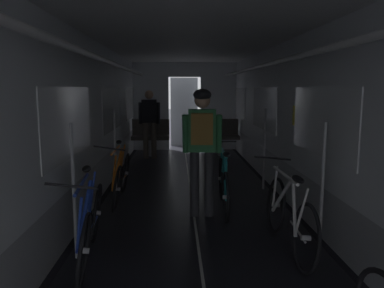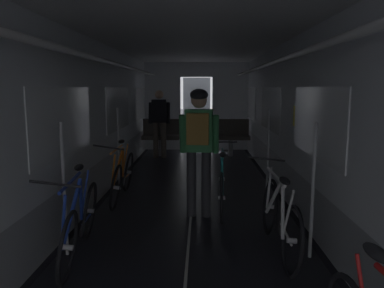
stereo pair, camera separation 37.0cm
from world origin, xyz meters
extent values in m
cube|color=black|center=(-1.41, 3.25, 0.00)|extent=(0.08, 11.50, 0.01)
cube|color=black|center=(1.41, 3.25, 0.00)|extent=(0.08, 11.50, 0.01)
cube|color=beige|center=(0.00, 3.25, 0.00)|extent=(0.03, 11.27, 0.00)
cube|color=#9EA0A5|center=(-1.51, 3.25, 0.30)|extent=(0.12, 11.50, 0.60)
cube|color=silver|center=(-1.51, 3.25, 1.53)|extent=(0.12, 11.50, 1.85)
cube|color=white|center=(-1.45, 2.67, 1.35)|extent=(0.02, 1.90, 0.80)
cube|color=white|center=(-1.45, 5.55, 1.35)|extent=(0.02, 1.90, 0.80)
cube|color=white|center=(-1.45, 8.42, 1.35)|extent=(0.02, 1.90, 0.80)
cube|color=yellow|center=(-1.45, 3.20, 1.35)|extent=(0.01, 0.20, 0.28)
cylinder|color=white|center=(-1.17, 3.25, 2.10)|extent=(0.07, 11.04, 0.07)
cylinder|color=#B7BABF|center=(-1.27, 2.10, 0.70)|extent=(0.04, 0.04, 1.40)
cylinder|color=#B7BABF|center=(-1.27, 4.70, 0.70)|extent=(0.04, 0.04, 1.40)
cube|color=#9EA0A5|center=(1.51, 3.25, 0.30)|extent=(0.12, 11.50, 0.60)
cube|color=silver|center=(1.51, 3.25, 1.53)|extent=(0.12, 11.50, 1.85)
cube|color=white|center=(1.45, 2.67, 1.35)|extent=(0.02, 1.90, 0.80)
cube|color=white|center=(1.45, 5.55, 1.35)|extent=(0.02, 1.90, 0.80)
cube|color=white|center=(1.45, 8.42, 1.35)|extent=(0.02, 1.90, 0.80)
cube|color=yellow|center=(1.45, 3.64, 1.35)|extent=(0.01, 0.20, 0.28)
cylinder|color=white|center=(1.17, 3.25, 2.10)|extent=(0.07, 11.04, 0.07)
cylinder|color=#B7BABF|center=(1.27, 2.10, 0.70)|extent=(0.04, 0.04, 1.40)
cylinder|color=#B7BABF|center=(1.27, 4.70, 0.70)|extent=(0.04, 0.04, 1.40)
cube|color=silver|center=(-0.95, 9.06, 1.23)|extent=(1.00, 0.12, 2.45)
cube|color=silver|center=(0.95, 9.06, 1.23)|extent=(1.00, 0.12, 2.45)
cube|color=silver|center=(0.00, 9.06, 2.25)|extent=(0.90, 0.12, 0.40)
cube|color=#4C4F54|center=(0.00, 9.76, 1.03)|extent=(0.81, 0.04, 2.05)
cube|color=white|center=(0.00, 3.25, 2.51)|extent=(3.14, 11.62, 0.12)
cylinder|color=gray|center=(-0.90, 8.00, 0.22)|extent=(0.12, 0.12, 0.44)
cube|color=#47423D|center=(-0.90, 8.00, 0.49)|extent=(0.96, 0.44, 0.10)
cube|color=#47423D|center=(-0.90, 8.19, 0.74)|extent=(0.96, 0.08, 0.40)
torus|color=gray|center=(-1.33, 8.22, 0.94)|extent=(0.14, 0.14, 0.02)
cylinder|color=gray|center=(0.90, 8.00, 0.22)|extent=(0.12, 0.12, 0.44)
cube|color=#47423D|center=(0.90, 8.00, 0.49)|extent=(0.96, 0.44, 0.10)
cube|color=#47423D|center=(0.90, 8.19, 0.74)|extent=(0.96, 0.08, 0.40)
torus|color=gray|center=(0.47, 8.22, 0.94)|extent=(0.14, 0.14, 0.02)
torus|color=black|center=(-1.15, 2.54, 0.33)|extent=(0.19, 0.68, 0.67)
cylinder|color=#B2B2B7|center=(-1.15, 2.54, 0.33)|extent=(0.10, 0.06, 0.06)
torus|color=black|center=(-1.05, 1.53, 0.33)|extent=(0.19, 0.68, 0.67)
cylinder|color=#B2B2B7|center=(-1.05, 1.53, 0.33)|extent=(0.10, 0.06, 0.06)
cylinder|color=#2342B7|center=(-1.11, 1.84, 0.55)|extent=(0.07, 0.55, 0.56)
cylinder|color=#2342B7|center=(-1.15, 2.24, 0.55)|extent=(0.14, 0.34, 0.55)
cylinder|color=#2342B7|center=(-1.16, 1.99, 0.81)|extent=(0.12, 0.82, 0.04)
cylinder|color=#2342B7|center=(-1.17, 2.47, 0.57)|extent=(0.08, 0.17, 0.49)
cylinder|color=#2342B7|center=(-1.12, 2.32, 0.31)|extent=(0.08, 0.45, 0.07)
cylinder|color=#2342B7|center=(-1.08, 1.55, 0.57)|extent=(0.10, 0.08, 0.49)
cylinder|color=black|center=(-1.10, 2.09, 0.29)|extent=(0.05, 0.17, 0.17)
ellipsoid|color=black|center=(-1.21, 2.41, 0.87)|extent=(0.12, 0.25, 0.07)
cylinder|color=black|center=(-1.13, 1.53, 0.91)|extent=(0.44, 0.07, 0.08)
ellipsoid|color=black|center=(1.06, 0.27, 0.88)|extent=(0.11, 0.25, 0.07)
torus|color=black|center=(0.98, 1.72, 0.33)|extent=(0.12, 0.67, 0.67)
cylinder|color=#B2B2B7|center=(0.98, 1.72, 0.33)|extent=(0.10, 0.05, 0.06)
torus|color=black|center=(0.97, 2.74, 0.33)|extent=(0.12, 0.67, 0.67)
cylinder|color=#B2B2B7|center=(0.97, 2.74, 0.33)|extent=(0.10, 0.05, 0.06)
cylinder|color=silver|center=(0.95, 2.43, 0.55)|extent=(0.11, 0.54, 0.56)
cylinder|color=silver|center=(0.96, 2.02, 0.55)|extent=(0.09, 0.34, 0.55)
cylinder|color=silver|center=(0.92, 2.27, 0.82)|extent=(0.05, 0.82, 0.04)
cylinder|color=silver|center=(0.96, 1.79, 0.57)|extent=(0.08, 0.16, 0.49)
cylinder|color=silver|center=(0.98, 1.95, 0.31)|extent=(0.03, 0.45, 0.07)
cylinder|color=silver|center=(0.94, 2.71, 0.57)|extent=(0.08, 0.09, 0.49)
cylinder|color=black|center=(0.98, 2.17, 0.29)|extent=(0.03, 0.17, 0.17)
ellipsoid|color=black|center=(0.93, 1.84, 0.88)|extent=(0.10, 0.24, 0.07)
cylinder|color=black|center=(0.91, 2.73, 0.92)|extent=(0.44, 0.03, 0.07)
torus|color=black|center=(-1.09, 4.59, 0.33)|extent=(0.15, 0.67, 0.67)
cylinder|color=#B2B2B7|center=(-1.09, 4.59, 0.33)|extent=(0.10, 0.05, 0.06)
torus|color=black|center=(-1.08, 3.57, 0.33)|extent=(0.15, 0.67, 0.67)
cylinder|color=#B2B2B7|center=(-1.08, 3.57, 0.33)|extent=(0.10, 0.05, 0.06)
cylinder|color=orange|center=(-1.12, 3.89, 0.55)|extent=(0.12, 0.54, 0.56)
cylinder|color=orange|center=(-1.12, 4.30, 0.55)|extent=(0.12, 0.34, 0.55)
cylinder|color=orange|center=(-1.16, 4.04, 0.81)|extent=(0.05, 0.82, 0.04)
cylinder|color=orange|center=(-1.13, 4.52, 0.57)|extent=(0.10, 0.16, 0.49)
cylinder|color=orange|center=(-1.09, 4.37, 0.31)|extent=(0.04, 0.45, 0.07)
cylinder|color=orange|center=(-1.11, 3.60, 0.57)|extent=(0.10, 0.09, 0.49)
cylinder|color=black|center=(-1.08, 4.14, 0.29)|extent=(0.04, 0.17, 0.17)
ellipsoid|color=black|center=(-1.17, 4.47, 0.87)|extent=(0.10, 0.24, 0.07)
cylinder|color=black|center=(-1.17, 3.58, 0.91)|extent=(0.44, 0.03, 0.09)
cylinder|color=#2D2D33|center=(0.01, 3.36, 0.45)|extent=(0.13, 0.13, 0.90)
cylinder|color=#2D2D33|center=(0.21, 3.35, 0.45)|extent=(0.13, 0.13, 0.90)
cube|color=#337F47|center=(0.11, 3.35, 1.18)|extent=(0.38, 0.25, 0.56)
cylinder|color=#337F47|center=(-0.11, 3.39, 1.13)|extent=(0.10, 0.20, 0.53)
cylinder|color=#337F47|center=(0.33, 3.36, 1.13)|extent=(0.10, 0.20, 0.53)
sphere|color=tan|center=(0.11, 3.35, 1.58)|extent=(0.21, 0.21, 0.21)
ellipsoid|color=black|center=(0.11, 3.35, 1.65)|extent=(0.26, 0.30, 0.16)
cube|color=olive|center=(0.10, 3.18, 1.22)|extent=(0.29, 0.18, 0.40)
torus|color=black|center=(0.41, 3.09, 0.33)|extent=(0.08, 0.67, 0.67)
cylinder|color=#B2B2B7|center=(0.41, 3.09, 0.33)|extent=(0.09, 0.05, 0.05)
torus|color=black|center=(0.46, 4.11, 0.33)|extent=(0.08, 0.67, 0.67)
cylinder|color=#B2B2B7|center=(0.46, 4.11, 0.33)|extent=(0.09, 0.05, 0.05)
cylinder|color=teal|center=(0.45, 3.80, 0.55)|extent=(0.08, 0.54, 0.56)
cylinder|color=teal|center=(0.43, 3.39, 0.55)|extent=(0.05, 0.34, 0.55)
cylinder|color=teal|center=(0.44, 3.64, 0.82)|extent=(0.08, 0.82, 0.03)
cylinder|color=teal|center=(0.41, 3.16, 0.58)|extent=(0.04, 0.16, 0.49)
cylinder|color=teal|center=(0.42, 3.32, 0.31)|extent=(0.05, 0.45, 0.07)
cylinder|color=teal|center=(0.46, 4.08, 0.58)|extent=(0.03, 0.09, 0.49)
cylinder|color=black|center=(0.43, 3.54, 0.29)|extent=(0.02, 0.17, 0.17)
ellipsoid|color=black|center=(0.42, 3.21, 0.88)|extent=(0.10, 0.24, 0.06)
cylinder|color=black|center=(0.47, 4.10, 0.92)|extent=(0.44, 0.05, 0.03)
cylinder|color=brown|center=(-0.80, 7.70, 0.45)|extent=(0.13, 0.13, 0.90)
cylinder|color=brown|center=(-1.00, 7.70, 0.45)|extent=(0.13, 0.13, 0.90)
cube|color=black|center=(-0.90, 7.70, 1.18)|extent=(0.36, 0.22, 0.56)
cylinder|color=black|center=(-0.68, 7.68, 1.13)|extent=(0.09, 0.20, 0.53)
cylinder|color=black|center=(-1.12, 7.68, 1.13)|extent=(0.09, 0.20, 0.53)
sphere|color=tan|center=(-0.90, 7.70, 1.58)|extent=(0.21, 0.21, 0.21)
camera|label=1|loc=(-0.23, -1.63, 1.74)|focal=35.32mm
camera|label=2|loc=(0.14, -1.63, 1.74)|focal=35.32mm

